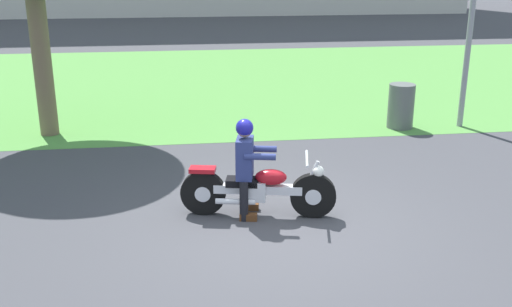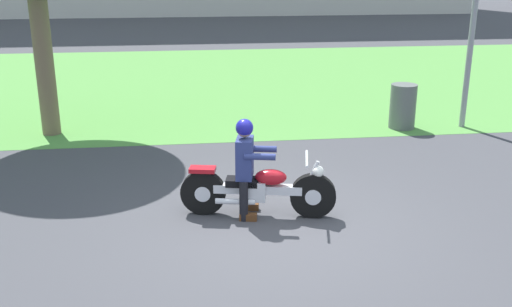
% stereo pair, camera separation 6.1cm
% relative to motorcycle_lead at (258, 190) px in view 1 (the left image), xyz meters
% --- Properties ---
extents(ground, '(120.00, 120.00, 0.00)m').
position_rel_motorcycle_lead_xyz_m(ground, '(0.24, -0.49, -0.39)').
color(ground, '#424247').
extents(grass_verge, '(60.00, 12.00, 0.01)m').
position_rel_motorcycle_lead_xyz_m(grass_verge, '(0.24, 9.48, -0.39)').
color(grass_verge, '#549342').
rests_on(grass_verge, ground).
extents(motorcycle_lead, '(2.15, 0.74, 0.88)m').
position_rel_motorcycle_lead_xyz_m(motorcycle_lead, '(0.00, 0.00, 0.00)').
color(motorcycle_lead, black).
rests_on(motorcycle_lead, ground).
extents(rider_lead, '(0.61, 0.53, 1.40)m').
position_rel_motorcycle_lead_xyz_m(rider_lead, '(-0.16, 0.04, 0.43)').
color(rider_lead, black).
rests_on(rider_lead, ground).
extents(trash_can, '(0.54, 0.54, 0.93)m').
position_rel_motorcycle_lead_xyz_m(trash_can, '(3.58, 4.09, 0.08)').
color(trash_can, '#595E5B').
rests_on(trash_can, ground).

